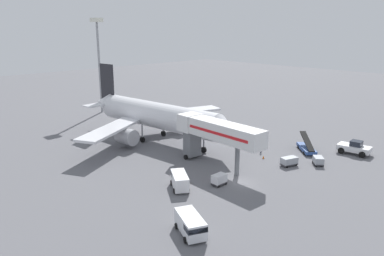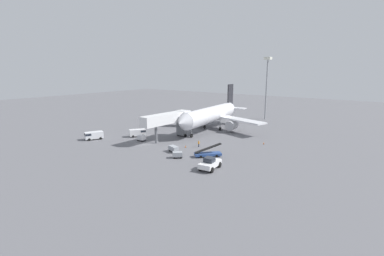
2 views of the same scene
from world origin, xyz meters
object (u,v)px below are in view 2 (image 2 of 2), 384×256
baggage_cart_mid_right (174,149)px  safety_cone_bravo (186,146)px  baggage_cart_near_center (177,155)px  belt_loader_truck (208,153)px  service_van_near_left (93,135)px  jet_bridge (169,120)px  safety_cone_alpha (264,143)px  baggage_cart_far_center (141,138)px  ground_crew_worker_foreground (199,144)px  service_van_outer_left (138,132)px  airplane_at_gate (212,115)px  apron_light_mast (267,76)px  pushback_tug (210,163)px

baggage_cart_mid_right → safety_cone_bravo: (-0.16, 4.82, -0.52)m
baggage_cart_near_center → safety_cone_bravo: size_ratio=4.64×
belt_loader_truck → baggage_cart_near_center: 6.81m
service_van_near_left → safety_cone_bravo: service_van_near_left is taller
jet_bridge → baggage_cart_mid_right: jet_bridge is taller
jet_bridge → safety_cone_alpha: size_ratio=31.99×
baggage_cart_far_center → ground_crew_worker_foreground: (15.98, 4.33, 0.01)m
service_van_near_left → baggage_cart_far_center: size_ratio=2.51×
service_van_near_left → service_van_outer_left: (7.34, 9.73, -0.01)m
safety_cone_alpha → baggage_cart_mid_right: bearing=-127.1°
service_van_near_left → baggage_cart_mid_right: 26.00m
airplane_at_gate → jet_bridge: (-2.45, -17.73, 0.73)m
baggage_cart_near_center → safety_cone_alpha: size_ratio=4.81×
airplane_at_gate → baggage_cart_far_center: size_ratio=17.78×
service_van_outer_left → apron_light_mast: size_ratio=0.21×
pushback_tug → airplane_at_gate: bearing=122.0°
jet_bridge → service_van_outer_left: size_ratio=3.44×
pushback_tug → safety_cone_bravo: bearing=144.4°
apron_light_mast → baggage_cart_far_center: bearing=-104.4°
airplane_at_gate → baggage_cart_far_center: airplane_at_gate is taller
baggage_cart_near_center → airplane_at_gate: bearing=108.5°
belt_loader_truck → ground_crew_worker_foreground: belt_loader_truck is taller
jet_bridge → apron_light_mast: apron_light_mast is taller
jet_bridge → pushback_tug: 25.98m
belt_loader_truck → safety_cone_alpha: belt_loader_truck is taller
pushback_tug → service_van_outer_left: 33.35m
baggage_cart_mid_right → airplane_at_gate: bearing=103.2°
airplane_at_gate → service_van_outer_left: size_ratio=7.69×
pushback_tug → apron_light_mast: apron_light_mast is taller
ground_crew_worker_foreground → airplane_at_gate: bearing=113.8°
jet_bridge → belt_loader_truck: 19.06m
airplane_at_gate → pushback_tug: airplane_at_gate is taller
service_van_outer_left → baggage_cart_mid_right: bearing=-17.7°
baggage_cart_near_center → safety_cone_bravo: baggage_cart_near_center is taller
ground_crew_worker_foreground → safety_cone_bravo: 3.38m
jet_bridge → safety_cone_alpha: 25.96m
apron_light_mast → safety_cone_alpha: bearing=-68.2°
service_van_outer_left → belt_loader_truck: bearing=-8.8°
pushback_tug → safety_cone_alpha: 23.96m
service_van_outer_left → safety_cone_bravo: (18.21, -1.04, -0.94)m
belt_loader_truck → baggage_cart_mid_right: 8.69m
jet_bridge → belt_loader_truck: (17.13, -6.81, -4.86)m
service_van_near_left → safety_cone_alpha: 46.30m
baggage_cart_near_center → service_van_near_left: bearing=-178.4°
service_van_near_left → service_van_outer_left: service_van_near_left is taller
airplane_at_gate → baggage_cart_mid_right: airplane_at_gate is taller
safety_cone_alpha → safety_cone_bravo: size_ratio=0.96×
baggage_cart_far_center → safety_cone_alpha: 32.58m
baggage_cart_mid_right → baggage_cart_near_center: baggage_cart_mid_right is taller
pushback_tug → apron_light_mast: 63.70m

